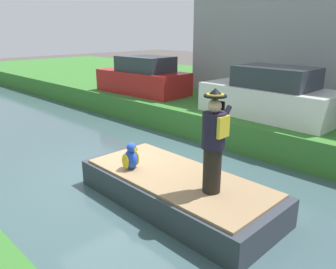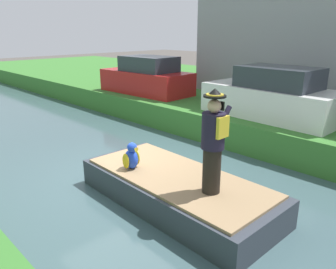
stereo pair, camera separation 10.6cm
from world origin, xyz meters
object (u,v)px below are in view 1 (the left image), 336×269
(parrot_plush, at_px, (131,158))
(parked_car_white, at_px, (269,96))
(boat, at_px, (177,189))
(parked_car_red, at_px, (143,78))
(person_pirate, at_px, (214,142))

(parrot_plush, xyz_separation_m, parked_car_white, (5.08, -0.31, 0.63))
(boat, relative_size, parked_car_red, 1.04)
(boat, relative_size, parked_car_white, 1.04)
(person_pirate, bearing_deg, parrot_plush, 94.79)
(boat, xyz_separation_m, parrot_plush, (-0.42, 0.91, 0.55))
(person_pirate, height_order, parked_car_white, person_pirate)
(parrot_plush, bearing_deg, person_pirate, -78.89)
(person_pirate, bearing_deg, boat, 79.83)
(person_pirate, height_order, parked_car_red, person_pirate)
(parked_car_white, bearing_deg, parrot_plush, 176.53)
(parrot_plush, relative_size, parked_car_red, 0.14)
(boat, relative_size, person_pirate, 2.29)
(person_pirate, bearing_deg, parked_car_white, 11.34)
(parrot_plush, xyz_separation_m, parked_car_red, (5.08, 5.36, 0.63))
(parked_car_red, bearing_deg, boat, -126.64)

